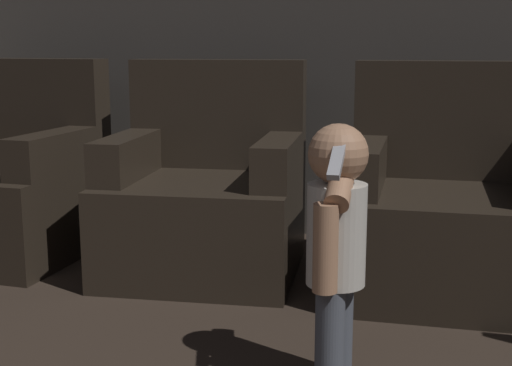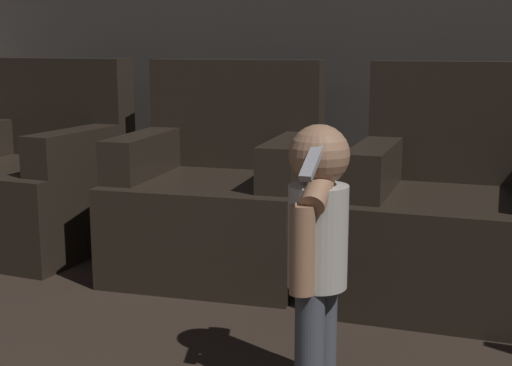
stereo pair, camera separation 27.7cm
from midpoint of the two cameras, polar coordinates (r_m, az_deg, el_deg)
wall_back at (r=4.08m, az=-0.99°, el=14.12°), size 8.40×0.05×2.60m
armchair_left at (r=3.98m, az=-21.44°, el=-0.38°), size 0.91×0.87×1.01m
armchair_middle at (r=3.45m, az=-6.31°, el=-1.35°), size 0.96×0.91×1.01m
armchair_right at (r=3.22m, az=12.71°, el=-2.44°), size 0.91×0.86×1.01m
person_toddler at (r=2.21m, az=2.87°, el=-4.22°), size 0.19×0.33×0.85m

